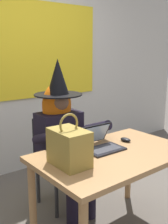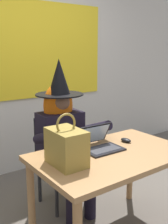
{
  "view_description": "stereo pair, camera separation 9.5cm",
  "coord_description": "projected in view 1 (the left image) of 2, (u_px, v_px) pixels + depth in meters",
  "views": [
    {
      "loc": [
        -1.38,
        -1.49,
        1.55
      ],
      "look_at": [
        0.01,
        0.31,
        1.03
      ],
      "focal_mm": 43.25,
      "sensor_mm": 36.0,
      "label": 1
    },
    {
      "loc": [
        -1.31,
        -1.54,
        1.55
      ],
      "look_at": [
        0.01,
        0.31,
        1.03
      ],
      "focal_mm": 43.25,
      "sensor_mm": 36.0,
      "label": 2
    }
  ],
  "objects": [
    {
      "name": "wall_back_bulletin",
      "position": [
        14.0,
        65.0,
        3.31
      ],
      "size": [
        6.22,
        1.9,
        2.72
      ],
      "color": "beige",
      "rests_on": "ground"
    },
    {
      "name": "desk_main",
      "position": [
        113.0,
        164.0,
        2.18
      ],
      "size": [
        1.25,
        0.79,
        0.75
      ],
      "rotation": [
        0.0,
        0.0,
        0.01
      ],
      "color": "#A37547",
      "rests_on": "ground"
    },
    {
      "name": "chair_at_desk",
      "position": [
        56.0,
        156.0,
        2.75
      ],
      "size": [
        0.43,
        0.43,
        0.89
      ],
      "rotation": [
        0.0,
        0.0,
        -1.54
      ],
      "color": "black",
      "rests_on": "ground"
    },
    {
      "name": "person_costumed",
      "position": [
        62.0,
        131.0,
        2.59
      ],
      "size": [
        0.6,
        0.7,
        1.48
      ],
      "rotation": [
        0.0,
        0.0,
        -1.6
      ],
      "color": "black",
      "rests_on": "ground"
    },
    {
      "name": "laptop",
      "position": [
        100.0,
        143.0,
        2.24
      ],
      "size": [
        0.32,
        0.31,
        0.2
      ],
      "rotation": [
        0.0,
        0.0,
        -0.02
      ],
      "color": "black",
      "rests_on": "desk_main"
    },
    {
      "name": "computer_mouse",
      "position": [
        126.0,
        140.0,
        2.42
      ],
      "size": [
        0.07,
        0.11,
        0.03
      ],
      "primitive_type": "ellipsoid",
      "rotation": [
        0.0,
        0.0,
        0.13
      ],
      "color": "black",
      "rests_on": "desk_main"
    },
    {
      "name": "handbag",
      "position": [
        69.0,
        147.0,
        1.9
      ],
      "size": [
        0.2,
        0.3,
        0.38
      ],
      "rotation": [
        0.0,
        0.0,
        0.22
      ],
      "color": "olive",
      "rests_on": "desk_main"
    }
  ]
}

